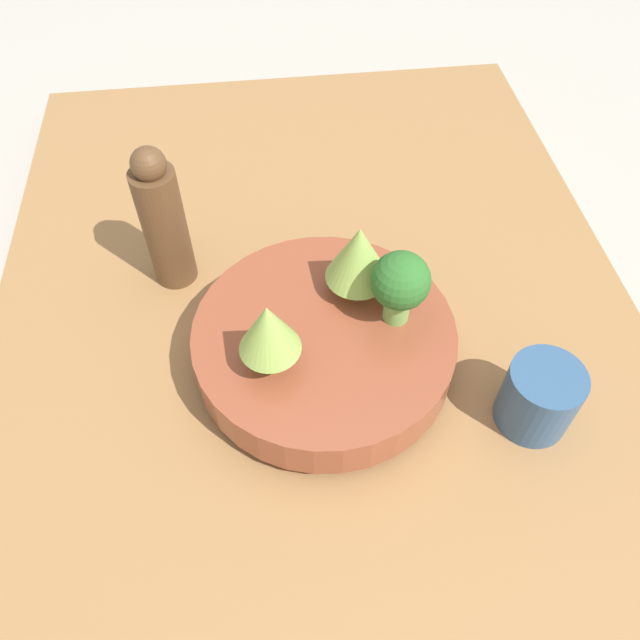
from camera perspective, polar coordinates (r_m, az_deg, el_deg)
ground_plane at (r=0.73m, az=0.33°, el=-6.02°), size 6.00×6.00×0.00m
table at (r=0.71m, az=0.34°, el=-5.04°), size 1.18×0.76×0.05m
bowl at (r=0.66m, az=-0.00°, el=-2.44°), size 0.28×0.28×0.06m
broccoli_floret_back at (r=0.62m, az=7.34°, el=3.33°), size 0.06×0.06×0.09m
romanesco_piece_far at (r=0.64m, az=3.54°, el=6.02°), size 0.07×0.07×0.09m
romanesco_piece_near at (r=0.57m, az=-4.73°, el=-0.90°), size 0.06×0.06×0.09m
cup at (r=0.66m, az=19.39°, el=-6.68°), size 0.08×0.08×0.08m
pepper_mill at (r=0.74m, az=-14.13°, el=8.76°), size 0.05×0.05×0.19m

